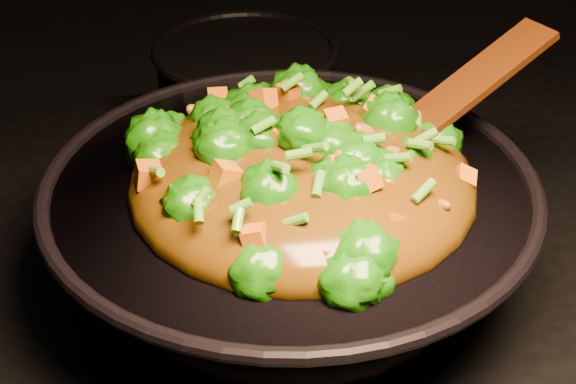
{
  "coord_description": "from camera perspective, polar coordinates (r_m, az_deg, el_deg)",
  "views": [
    {
      "loc": [
        -0.09,
        -0.61,
        1.44
      ],
      "look_at": [
        0.03,
        0.03,
        1.0
      ],
      "focal_mm": 55.0,
      "sensor_mm": 36.0,
      "label": 1
    }
  ],
  "objects": [
    {
      "name": "stir_fry",
      "position": [
        0.74,
        0.96,
        3.61
      ],
      "size": [
        0.38,
        0.38,
        0.1
      ],
      "primitive_type": null,
      "rotation": [
        0.0,
        0.0,
        -0.3
      ],
      "color": "#1C7108",
      "rests_on": "wok"
    },
    {
      "name": "spatula",
      "position": [
        0.8,
        9.41,
        5.06
      ],
      "size": [
        0.25,
        0.14,
        0.11
      ],
      "primitive_type": "cube",
      "rotation": [
        0.0,
        -0.38,
        0.41
      ],
      "color": "#320E03",
      "rests_on": "wok"
    },
    {
      "name": "wok",
      "position": [
        0.8,
        0.13,
        -3.03
      ],
      "size": [
        0.48,
        0.48,
        0.12
      ],
      "primitive_type": null,
      "rotation": [
        0.0,
        0.0,
        0.13
      ],
      "color": "black",
      "rests_on": "stovetop"
    },
    {
      "name": "back_pot",
      "position": [
        1.05,
        -2.67,
        6.54
      ],
      "size": [
        0.22,
        0.22,
        0.12
      ],
      "primitive_type": "cylinder",
      "rotation": [
        0.0,
        0.0,
        -0.04
      ],
      "color": "black",
      "rests_on": "stovetop"
    }
  ]
}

